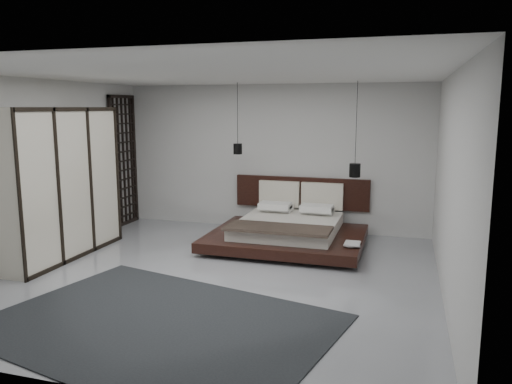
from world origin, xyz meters
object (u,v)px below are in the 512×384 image
(wardrobe, at_px, (60,184))
(rug, at_px, (158,324))
(bed, at_px, (289,229))
(pendant_left, at_px, (238,149))
(pendant_right, at_px, (355,170))
(lattice_screen, at_px, (124,161))

(wardrobe, xyz_separation_m, rug, (2.65, -1.89, -1.17))
(bed, xyz_separation_m, pendant_left, (-1.06, 0.39, 1.34))
(rug, bearing_deg, pendant_right, 67.06)
(lattice_screen, xyz_separation_m, wardrobe, (0.25, -2.26, -0.12))
(pendant_left, bearing_deg, bed, -20.06)
(pendant_left, height_order, rug, pendant_left)
(pendant_left, distance_m, wardrobe, 3.10)
(lattice_screen, distance_m, pendant_right, 4.60)
(pendant_right, height_order, wardrobe, pendant_right)
(pendant_right, height_order, rug, pendant_right)
(pendant_left, bearing_deg, wardrobe, -136.34)
(wardrobe, height_order, rug, wardrobe)
(bed, height_order, pendant_right, pendant_right)
(lattice_screen, bearing_deg, pendant_left, -3.38)
(bed, relative_size, pendant_left, 2.01)
(bed, xyz_separation_m, rug, (-0.63, -3.62, -0.27))
(lattice_screen, relative_size, pendant_right, 1.60)
(pendant_right, bearing_deg, bed, -159.94)
(pendant_right, xyz_separation_m, rug, (-1.69, -4.00, -1.29))
(wardrobe, distance_m, rug, 3.46)
(pendant_right, bearing_deg, pendant_left, 180.00)
(bed, distance_m, rug, 3.68)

